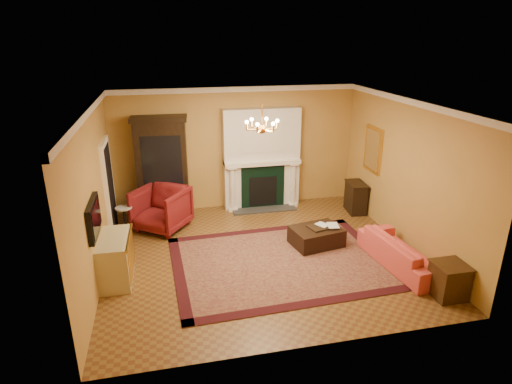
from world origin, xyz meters
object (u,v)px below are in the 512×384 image
object	(u,v)px
pedestal_table	(125,219)
leather_ottoman	(316,236)
china_cabinet	(163,170)
console_table	(356,198)
end_table	(449,281)
coral_sofa	(403,247)
wingback_armchair	(161,207)
commode	(116,259)

from	to	relation	value
pedestal_table	leather_ottoman	bearing A→B (deg)	-19.65
china_cabinet	console_table	size ratio (longest dim) A/B	3.19
pedestal_table	leather_ottoman	distance (m)	4.16
end_table	coral_sofa	bearing A→B (deg)	100.54
wingback_armchair	coral_sofa	world-z (taller)	wingback_armchair
console_table	commode	bearing A→B (deg)	-154.29
wingback_armchair	leather_ottoman	size ratio (longest dim) A/B	1.07
wingback_armchair	console_table	bearing A→B (deg)	35.26
china_cabinet	console_table	distance (m)	4.73
china_cabinet	pedestal_table	bearing A→B (deg)	-128.92
china_cabinet	commode	bearing A→B (deg)	-103.01
wingback_armchair	leather_ottoman	distance (m)	3.49
pedestal_table	console_table	world-z (taller)	console_table
coral_sofa	console_table	world-z (taller)	coral_sofa
wingback_armchair	commode	xyz separation A→B (m)	(-0.82, -2.00, -0.12)
pedestal_table	coral_sofa	distance (m)	5.80
end_table	console_table	distance (m)	3.76
coral_sofa	end_table	size ratio (longest dim) A/B	3.39
china_cabinet	leather_ottoman	xyz separation A→B (m)	(3.03, -2.31, -0.95)
coral_sofa	end_table	world-z (taller)	coral_sofa
pedestal_table	commode	xyz separation A→B (m)	(-0.03, -1.88, 0.04)
china_cabinet	pedestal_table	world-z (taller)	china_cabinet
coral_sofa	end_table	bearing A→B (deg)	-175.47
wingback_armchair	console_table	world-z (taller)	wingback_armchair
china_cabinet	commode	world-z (taller)	china_cabinet
china_cabinet	coral_sofa	distance (m)	5.60
coral_sofa	commode	bearing A→B (deg)	76.76
wingback_armchair	pedestal_table	world-z (taller)	wingback_armchair
china_cabinet	wingback_armchair	world-z (taller)	china_cabinet
coral_sofa	pedestal_table	bearing A→B (deg)	58.00
wingback_armchair	china_cabinet	bearing A→B (deg)	118.83
coral_sofa	leather_ottoman	distance (m)	1.74
console_table	wingback_armchair	bearing A→B (deg)	-174.22
console_table	leather_ottoman	size ratio (longest dim) A/B	0.73
commode	coral_sofa	world-z (taller)	commode
wingback_armchair	commode	size ratio (longest dim) A/B	0.97
wingback_armchair	console_table	size ratio (longest dim) A/B	1.47
coral_sofa	wingback_armchair	bearing A→B (deg)	52.96
china_cabinet	pedestal_table	xyz separation A→B (m)	(-0.88, -0.91, -0.78)
china_cabinet	console_table	bearing A→B (deg)	-4.81
pedestal_table	leather_ottoman	size ratio (longest dim) A/B	0.64
console_table	coral_sofa	bearing A→B (deg)	-89.84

